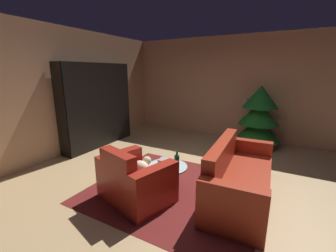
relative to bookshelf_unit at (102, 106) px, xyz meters
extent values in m
plane|color=tan|center=(2.67, -0.96, -0.99)|extent=(7.56, 7.56, 0.00)
cube|color=tan|center=(2.67, 2.22, 0.39)|extent=(5.90, 0.06, 2.76)
cube|color=tan|center=(-0.25, -0.96, 0.39)|extent=(0.06, 6.42, 2.76)
cube|color=maroon|center=(2.67, -1.17, -0.98)|extent=(2.56, 2.25, 0.01)
cube|color=black|center=(0.13, -0.11, 0.02)|extent=(0.03, 2.00, 2.02)
cube|color=black|center=(-0.03, 0.88, 0.02)|extent=(0.35, 0.02, 2.02)
cube|color=black|center=(-0.03, -1.10, 0.02)|extent=(0.35, 0.03, 2.02)
cube|color=black|center=(-0.03, -0.11, -0.97)|extent=(0.33, 1.95, 0.03)
cube|color=black|center=(-0.03, -0.11, -0.64)|extent=(0.33, 1.95, 0.03)
cube|color=black|center=(-0.03, -0.11, -0.31)|extent=(0.33, 1.95, 0.02)
cube|color=black|center=(-0.03, -0.11, 0.02)|extent=(0.33, 1.95, 0.02)
cube|color=black|center=(-0.03, -0.11, 0.36)|extent=(0.33, 1.95, 0.02)
cube|color=black|center=(-0.03, -0.11, 0.69)|extent=(0.33, 1.95, 0.02)
cube|color=black|center=(-0.03, -0.11, 1.02)|extent=(0.33, 1.95, 0.03)
cube|color=black|center=(-0.16, -0.11, -0.36)|extent=(0.05, 0.85, 0.53)
cube|color=black|center=(-0.13, -0.11, -0.36)|extent=(0.03, 0.88, 0.56)
cube|color=teal|center=(-0.09, 0.80, -0.85)|extent=(0.21, 0.04, 0.23)
cube|color=#9A4E9E|center=(-0.10, 0.76, -0.84)|extent=(0.19, 0.03, 0.23)
cube|color=#BD9A9A|center=(-0.08, 0.72, -0.82)|extent=(0.22, 0.03, 0.28)
cube|color=#B62F2A|center=(-0.11, 0.68, -0.82)|extent=(0.17, 0.04, 0.28)
cube|color=orange|center=(-0.10, 0.63, -0.82)|extent=(0.20, 0.04, 0.28)
cube|color=orange|center=(-0.07, 0.59, -0.84)|extent=(0.25, 0.03, 0.24)
cube|color=gold|center=(-0.11, 0.80, 0.17)|extent=(0.17, 0.04, 0.26)
cube|color=red|center=(-0.10, 0.75, 0.15)|extent=(0.19, 0.03, 0.23)
cube|color=gold|center=(-0.08, 0.71, 0.17)|extent=(0.22, 0.03, 0.26)
cube|color=red|center=(-0.08, 0.68, 0.16)|extent=(0.23, 0.04, 0.25)
cube|color=#9151A4|center=(-0.09, 0.63, 0.18)|extent=(0.20, 0.03, 0.28)
cube|color=#254F91|center=(-0.10, 0.59, 0.14)|extent=(0.19, 0.03, 0.20)
cube|color=navy|center=(-0.11, 0.56, 0.17)|extent=(0.17, 0.03, 0.26)
cube|color=#91599F|center=(-0.09, 0.52, 0.15)|extent=(0.22, 0.05, 0.23)
cube|color=navy|center=(-0.11, 0.82, 0.47)|extent=(0.17, 0.05, 0.20)
cube|color=tan|center=(-0.08, 0.78, 0.47)|extent=(0.23, 0.03, 0.19)
cube|color=gold|center=(-0.07, 0.74, 0.46)|extent=(0.25, 0.03, 0.19)
cube|color=#B1241A|center=(-0.10, 0.69, 0.50)|extent=(0.20, 0.04, 0.26)
cube|color=navy|center=(-0.10, 0.65, 0.49)|extent=(0.19, 0.04, 0.25)
cube|color=orange|center=(-0.08, 0.59, 0.49)|extent=(0.22, 0.05, 0.24)
cube|color=#0F658C|center=(-0.08, 0.54, 0.47)|extent=(0.23, 0.04, 0.20)
cube|color=navy|center=(-0.11, 0.49, 0.49)|extent=(0.17, 0.04, 0.25)
cube|color=#B4201D|center=(-0.10, 0.82, 0.81)|extent=(0.19, 0.04, 0.22)
cube|color=#B8A79D|center=(-0.08, 0.77, 0.79)|extent=(0.23, 0.03, 0.19)
cube|color=#412630|center=(-0.11, 0.73, 0.81)|extent=(0.17, 0.05, 0.22)
cube|color=#174099|center=(-0.11, 0.67, 0.83)|extent=(0.18, 0.05, 0.26)
cube|color=#864C8F|center=(-0.08, 0.62, 0.79)|extent=(0.22, 0.04, 0.17)
cube|color=maroon|center=(2.27, -1.64, -0.79)|extent=(0.82, 0.90, 0.39)
cube|color=maroon|center=(2.19, -1.92, -0.38)|extent=(0.66, 0.34, 0.42)
cube|color=maroon|center=(2.66, -1.75, -0.67)|extent=(0.38, 0.77, 0.62)
cube|color=maroon|center=(1.87, -1.53, -0.67)|extent=(0.38, 0.77, 0.62)
ellipsoid|color=beige|center=(2.32, -1.58, -0.50)|extent=(0.32, 0.25, 0.18)
sphere|color=beige|center=(2.33, -1.45, -0.45)|extent=(0.13, 0.13, 0.13)
cube|color=#9D2B17|center=(3.60, -0.88, -0.78)|extent=(0.85, 1.62, 0.41)
cube|color=#9D2B17|center=(3.30, -0.89, -0.37)|extent=(0.25, 1.59, 0.43)
cube|color=#9D2B17|center=(3.65, -1.75, -0.66)|extent=(0.78, 0.20, 0.64)
cube|color=#9D2B17|center=(3.55, -0.01, -0.66)|extent=(0.78, 0.20, 0.64)
cylinder|color=black|center=(2.74, -1.26, -0.78)|extent=(0.04, 0.04, 0.41)
cylinder|color=black|center=(2.48, -1.12, -0.78)|extent=(0.04, 0.04, 0.41)
cylinder|color=black|center=(2.50, -1.41, -0.78)|extent=(0.04, 0.04, 0.41)
cylinder|color=silver|center=(2.57, -1.26, -0.57)|extent=(0.61, 0.61, 0.02)
cube|color=#354291|center=(2.53, -1.26, -0.55)|extent=(0.17, 0.13, 0.02)
cube|color=#C63E25|center=(2.54, -1.27, -0.52)|extent=(0.19, 0.17, 0.03)
cube|color=gold|center=(2.53, -1.26, -0.49)|extent=(0.15, 0.15, 0.03)
cube|color=gray|center=(2.53, -1.25, -0.47)|extent=(0.19, 0.18, 0.02)
cylinder|color=#145C2B|center=(2.74, -1.27, -0.45)|extent=(0.08, 0.08, 0.21)
cylinder|color=#145C2B|center=(2.74, -1.27, -0.31)|extent=(0.03, 0.03, 0.07)
cylinder|color=brown|center=(3.50, 1.65, -0.90)|extent=(0.08, 0.08, 0.18)
cone|color=#185C1F|center=(3.50, 1.65, -0.54)|extent=(1.04, 1.04, 0.53)
cone|color=#185C1F|center=(3.50, 1.65, -0.14)|extent=(0.93, 0.93, 0.53)
cone|color=#185C1F|center=(3.50, 1.65, 0.26)|extent=(0.82, 0.82, 0.53)
sphere|color=blue|center=(3.24, 1.44, 0.20)|extent=(0.05, 0.05, 0.05)
sphere|color=red|center=(3.87, 1.59, -0.05)|extent=(0.06, 0.06, 0.06)
sphere|color=blue|center=(3.83, 1.91, -0.48)|extent=(0.07, 0.07, 0.07)
sphere|color=red|center=(3.29, 2.02, -0.56)|extent=(0.06, 0.06, 0.06)
camera|label=1|loc=(4.06, -3.96, 0.85)|focal=23.41mm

